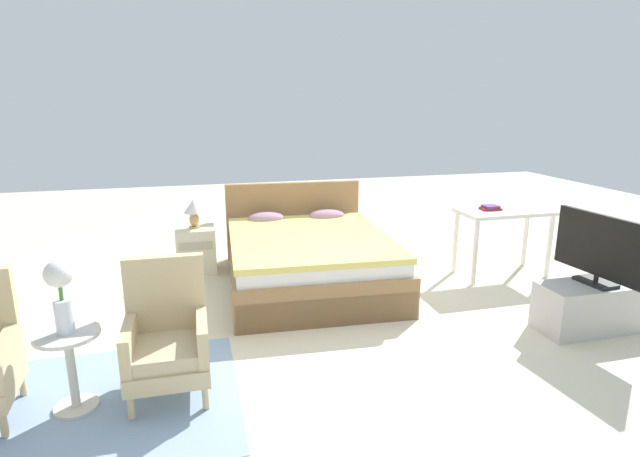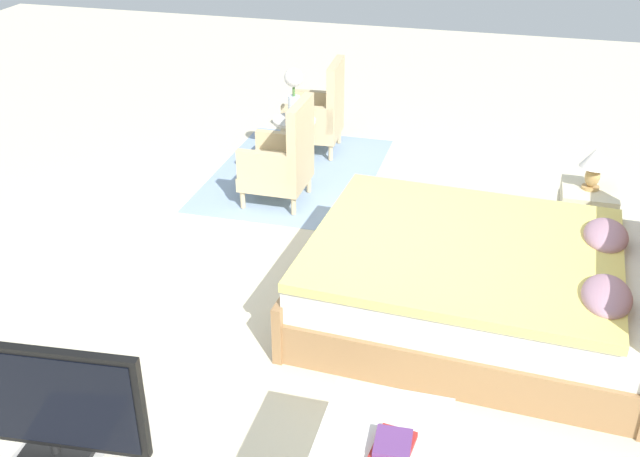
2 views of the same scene
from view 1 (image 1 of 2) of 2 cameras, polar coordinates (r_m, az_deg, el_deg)
name	(u,v)px [view 1 (image 1 of 2)]	position (r m, az deg, el deg)	size (l,w,h in m)	color
ground_plane	(333,320)	(4.68, 1.52, -10.37)	(16.00, 16.00, 0.00)	beige
floor_rug	(77,407)	(3.84, -26.00, -17.86)	(2.10, 1.50, 0.01)	#8EA8C6
bed	(307,257)	(5.46, -1.48, -3.30)	(1.81, 2.28, 0.96)	#997047
armchair_by_window_right	(167,340)	(3.63, -17.04, -12.08)	(0.55, 0.55, 0.92)	#CCB284
side_table	(70,361)	(3.67, -26.62, -13.41)	(0.40, 0.40, 0.55)	beige
flower_vase	(60,289)	(3.48, -27.55, -6.15)	(0.17, 0.17, 0.48)	silver
nightstand	(196,250)	(6.00, -13.97, -2.39)	(0.44, 0.41, 0.53)	beige
table_lamp	(194,210)	(5.88, -14.25, 2.11)	(0.22, 0.22, 0.33)	tan
tv_stand	(592,306)	(5.02, 28.65, -7.82)	(0.96, 0.40, 0.42)	#B7B2AD
tv_flatscreen	(601,248)	(4.86, 29.42, -2.00)	(0.23, 0.91, 0.61)	black
vanity_desk	(504,220)	(6.00, 20.30, 0.92)	(1.04, 0.52, 0.77)	silver
book_stack	(491,208)	(5.93, 18.91, 2.27)	(0.23, 0.17, 0.05)	#AD2823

